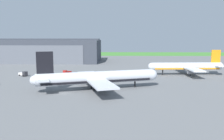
{
  "coord_description": "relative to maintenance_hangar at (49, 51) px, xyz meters",
  "views": [
    {
      "loc": [
        18.17,
        -77.78,
        18.5
      ],
      "look_at": [
        15.52,
        20.08,
        5.07
      ],
      "focal_mm": 38.85,
      "sensor_mm": 36.0,
      "label": 1
    }
  ],
  "objects": [
    {
      "name": "fuel_bowser",
      "position": [
        27.54,
        -64.78,
        -7.01
      ],
      "size": [
        3.85,
        4.45,
        2.37
      ],
      "color": "#AD1E19",
      "rests_on": "ground_plane"
    },
    {
      "name": "airliner_near_right",
      "position": [
        45.37,
        -97.64,
        -3.94
      ],
      "size": [
        43.46,
        35.68,
        13.75
      ],
      "color": "silver",
      "rests_on": "ground_plane"
    },
    {
      "name": "ground_plane",
      "position": [
        34.59,
        -103.54,
        -8.16
      ],
      "size": [
        440.0,
        440.0,
        0.0
      ],
      "primitive_type": "plane",
      "color": "slate"
    },
    {
      "name": "airliner_far_left",
      "position": [
        85.93,
        -63.06,
        -4.05
      ],
      "size": [
        37.18,
        31.11,
        12.23
      ],
      "color": "silver",
      "rests_on": "ground_plane"
    },
    {
      "name": "maintenance_hangar",
      "position": [
        0.0,
        0.0,
        0.0
      ],
      "size": [
        76.37,
        39.85,
        17.23
      ],
      "color": "#383D47",
      "rests_on": "ground_plane"
    },
    {
      "name": "baggage_tug",
      "position": [
        7.61,
        -69.0,
        -7.05
      ],
      "size": [
        5.1,
        4.2,
        2.31
      ],
      "color": "#2D2D33",
      "rests_on": "ground_plane"
    },
    {
      "name": "grass_field_strip",
      "position": [
        34.59,
        84.45,
        -8.12
      ],
      "size": [
        440.0,
        56.0,
        0.08
      ],
      "primitive_type": "cube",
      "color": "#448735",
      "rests_on": "ground_plane"
    }
  ]
}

